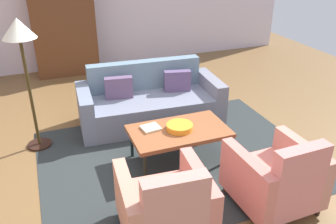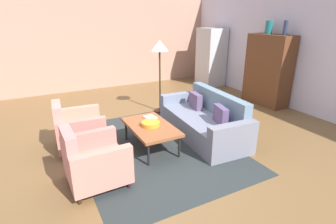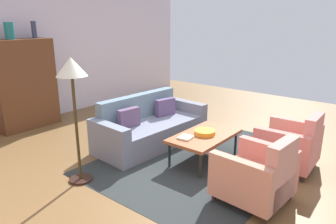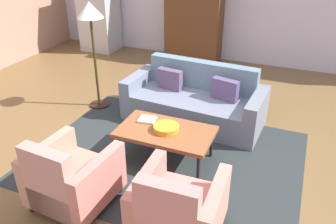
{
  "view_description": "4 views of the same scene",
  "coord_description": "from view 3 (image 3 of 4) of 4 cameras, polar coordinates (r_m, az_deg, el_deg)",
  "views": [
    {
      "loc": [
        -1.31,
        -3.66,
        2.57
      ],
      "look_at": [
        0.13,
        0.14,
        0.55
      ],
      "focal_mm": 38.07,
      "sensor_mm": 36.0,
      "label": 1
    },
    {
      "loc": [
        4.09,
        -1.87,
        2.29
      ],
      "look_at": [
        0.05,
        0.25,
        0.58
      ],
      "focal_mm": 28.27,
      "sensor_mm": 36.0,
      "label": 2
    },
    {
      "loc": [
        -3.81,
        -2.63,
        2.19
      ],
      "look_at": [
        0.05,
        0.49,
        0.71
      ],
      "focal_mm": 33.8,
      "sensor_mm": 36.0,
      "label": 3
    },
    {
      "loc": [
        1.6,
        -3.56,
        2.69
      ],
      "look_at": [
        0.05,
        0.19,
        0.5
      ],
      "focal_mm": 36.87,
      "sensor_mm": 36.0,
      "label": 4
    }
  ],
  "objects": [
    {
      "name": "ground_plane",
      "position": [
        5.12,
        3.93,
        -8.8
      ],
      "size": [
        10.53,
        10.53,
        0.0
      ],
      "primitive_type": "plane",
      "color": "brown"
    },
    {
      "name": "area_rug",
      "position": [
        5.19,
        5.97,
        -8.44
      ],
      "size": [
        3.4,
        2.6,
        0.01
      ],
      "primitive_type": "cube",
      "color": "#293030",
      "rests_on": "ground"
    },
    {
      "name": "coffee_table",
      "position": [
        5.01,
        6.58,
        -4.45
      ],
      "size": [
        1.2,
        0.7,
        0.44
      ],
      "color": "black",
      "rests_on": "ground"
    },
    {
      "name": "vase_tall",
      "position": [
        6.89,
        -26.73,
        12.95
      ],
      "size": [
        0.18,
        0.18,
        0.32
      ],
      "primitive_type": "cylinder",
      "color": "#1A686A",
      "rests_on": "cabinet"
    },
    {
      "name": "fruit_bowl",
      "position": [
        4.99,
        6.66,
        -3.65
      ],
      "size": [
        0.33,
        0.33,
        0.07
      ],
      "primitive_type": "cylinder",
      "color": "orange",
      "rests_on": "coffee_table"
    },
    {
      "name": "couch",
      "position": [
        5.73,
        -3.47,
        -2.85
      ],
      "size": [
        2.15,
        1.03,
        0.86
      ],
      "rotation": [
        0.0,
        0.0,
        3.08
      ],
      "color": "slate",
      "rests_on": "ground"
    },
    {
      "name": "cabinet",
      "position": [
        7.07,
        -24.55,
        4.55
      ],
      "size": [
        1.2,
        0.51,
        1.8
      ],
      "color": "#59321B",
      "rests_on": "ground"
    },
    {
      "name": "book_stack",
      "position": [
        4.81,
        3.2,
        -4.6
      ],
      "size": [
        0.24,
        0.22,
        0.03
      ],
      "color": "beige",
      "rests_on": "coffee_table"
    },
    {
      "name": "armchair_right",
      "position": [
        5.1,
        21.47,
        -5.86
      ],
      "size": [
        0.82,
        0.82,
        0.88
      ],
      "rotation": [
        0.0,
        0.0,
        0.03
      ],
      "color": "#33281F",
      "rests_on": "ground"
    },
    {
      "name": "vase_round",
      "position": [
        7.12,
        -23.02,
        13.51
      ],
      "size": [
        0.1,
        0.1,
        0.34
      ],
      "primitive_type": "cylinder",
      "color": "#2B3451",
      "rests_on": "cabinet"
    },
    {
      "name": "floor_lamp",
      "position": [
        4.24,
        -16.89,
        5.73
      ],
      "size": [
        0.4,
        0.4,
        1.72
      ],
      "color": "black",
      "rests_on": "ground"
    },
    {
      "name": "armchair_left",
      "position": [
        4.06,
        16.03,
        -11.2
      ],
      "size": [
        0.86,
        0.86,
        0.88
      ],
      "rotation": [
        0.0,
        0.0,
        -0.07
      ],
      "color": "#371E23",
      "rests_on": "ground"
    },
    {
      "name": "wall_back",
      "position": [
        7.65,
        -21.23,
        9.53
      ],
      "size": [
        8.77,
        0.12,
        2.8
      ],
      "primitive_type": "cube",
      "color": "silver",
      "rests_on": "ground"
    }
  ]
}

